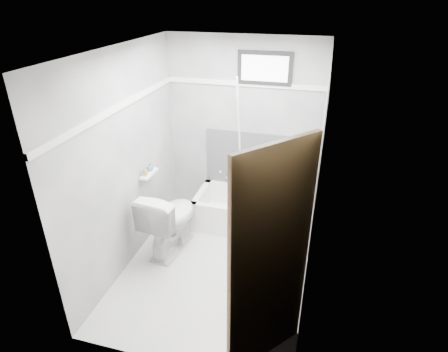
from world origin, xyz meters
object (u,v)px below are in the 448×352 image
(bathtub, at_px, (252,212))
(toilet, at_px, (170,220))
(office_chair, at_px, (282,185))
(soap_bottle_b, at_px, (150,167))
(soap_bottle_a, at_px, (145,172))
(door, at_px, (300,298))

(bathtub, distance_m, toilet, 1.15)
(office_chair, bearing_deg, bathtub, -156.95)
(office_chair, xyz_separation_m, soap_bottle_b, (-1.53, -0.56, 0.32))
(soap_bottle_a, relative_size, soap_bottle_b, 1.12)
(toilet, xyz_separation_m, soap_bottle_a, (-0.32, 0.10, 0.56))
(door, height_order, soap_bottle_a, door)
(office_chair, bearing_deg, soap_bottle_b, -144.93)
(toilet, xyz_separation_m, door, (1.60, -1.47, 0.59))
(toilet, distance_m, soap_bottle_b, 0.68)
(toilet, xyz_separation_m, soap_bottle_b, (-0.32, 0.24, 0.55))
(soap_bottle_a, bearing_deg, door, -39.17)
(bathtub, height_order, office_chair, office_chair)
(bathtub, relative_size, toilet, 1.79)
(bathtub, xyz_separation_m, soap_bottle_b, (-1.17, -0.51, 0.75))
(bathtub, distance_m, office_chair, 0.56)
(office_chair, xyz_separation_m, toilet, (-1.21, -0.79, -0.23))
(toilet, distance_m, soap_bottle_a, 0.65)
(bathtub, height_order, toilet, toilet)
(office_chair, distance_m, soap_bottle_a, 1.71)
(office_chair, distance_m, soap_bottle_b, 1.66)
(door, bearing_deg, toilet, 137.44)
(bathtub, bearing_deg, soap_bottle_a, -151.11)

